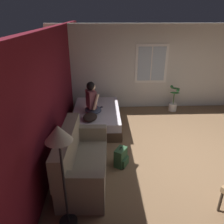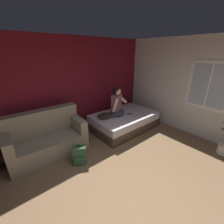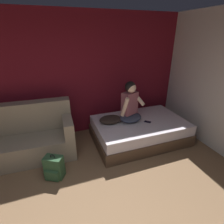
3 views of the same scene
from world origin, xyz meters
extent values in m
plane|color=brown|center=(0.00, 0.00, 0.00)|extent=(40.00, 40.00, 0.00)
cube|color=maroon|center=(0.00, 3.07, 1.35)|extent=(11.00, 0.16, 2.70)
cube|color=white|center=(2.99, 0.40, 1.49)|extent=(0.02, 1.04, 1.24)
cube|color=#9EB2C6|center=(2.97, 0.40, 1.49)|extent=(0.01, 0.88, 1.08)
cube|color=white|center=(2.97, 0.40, 1.49)|extent=(0.01, 0.04, 1.08)
cube|color=#4C3828|center=(1.71, 2.16, 0.13)|extent=(2.03, 1.32, 0.26)
cube|color=silver|center=(1.71, 2.16, 0.37)|extent=(1.97, 1.28, 0.22)
cube|color=gray|center=(-0.59, 2.33, 0.22)|extent=(1.73, 0.87, 0.44)
cube|color=gray|center=(-0.57, 2.63, 0.74)|extent=(1.71, 0.31, 0.60)
cube|color=gray|center=(-1.35, 2.36, 0.60)|extent=(0.21, 0.81, 0.32)
cube|color=gray|center=(0.17, 2.30, 0.60)|extent=(0.21, 0.81, 0.32)
ellipsoid|color=#383D51|center=(1.51, 2.24, 0.56)|extent=(0.65, 0.61, 0.16)
cube|color=#8C4C56|center=(1.50, 2.28, 0.88)|extent=(0.38, 0.31, 0.48)
cylinder|color=beige|center=(1.33, 2.16, 0.86)|extent=(0.16, 0.23, 0.44)
cylinder|color=beige|center=(1.69, 2.27, 0.98)|extent=(0.22, 0.38, 0.29)
sphere|color=beige|center=(1.51, 2.26, 1.23)|extent=(0.21, 0.21, 0.21)
ellipsoid|color=black|center=(1.50, 2.28, 1.24)|extent=(0.29, 0.29, 0.23)
cube|color=#2D5133|center=(-0.17, 1.61, 0.20)|extent=(0.35, 0.31, 0.40)
cube|color=#2D5133|center=(-0.23, 1.51, 0.11)|extent=(0.23, 0.16, 0.18)
torus|color=black|center=(-0.17, 1.61, 0.42)|extent=(0.08, 0.06, 0.09)
ellipsoid|color=#2D231E|center=(1.07, 2.30, 0.55)|extent=(0.50, 0.38, 0.14)
cube|color=black|center=(1.84, 2.05, 0.48)|extent=(0.15, 0.15, 0.01)
cylinder|color=black|center=(-1.55, 2.52, 0.01)|extent=(0.28, 0.28, 0.03)
cylinder|color=silver|center=(2.63, -0.34, 0.12)|extent=(0.26, 0.26, 0.24)
camera|label=1|loc=(-3.96, 1.95, 2.96)|focal=35.00mm
camera|label=2|loc=(-1.35, -0.93, 2.31)|focal=24.00mm
camera|label=3|loc=(-0.04, -0.87, 2.25)|focal=28.00mm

